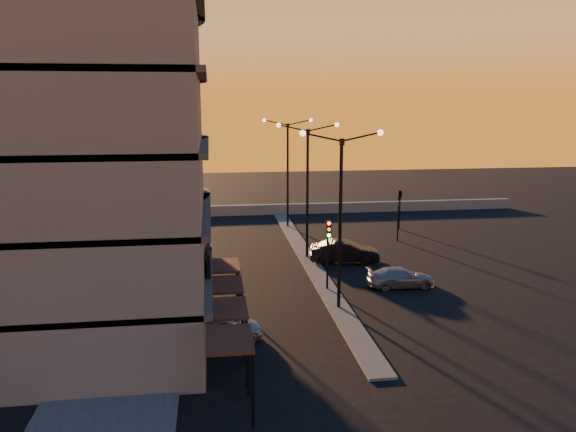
% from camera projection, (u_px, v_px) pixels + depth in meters
% --- Properties ---
extents(ground, '(120.00, 120.00, 0.00)m').
position_uv_depth(ground, '(339.00, 309.00, 30.07)').
color(ground, black).
rests_on(ground, ground).
extents(sidewalk_west, '(5.00, 40.00, 0.12)m').
position_uv_depth(sidewalk_west, '(146.00, 292.00, 32.53)').
color(sidewalk_west, '#474744').
rests_on(sidewalk_west, ground).
extents(median, '(1.20, 36.00, 0.12)m').
position_uv_depth(median, '(307.00, 257.00, 39.76)').
color(median, '#474744').
rests_on(median, ground).
extents(parapet, '(44.00, 0.50, 1.00)m').
position_uv_depth(parapet, '(299.00, 209.00, 55.47)').
color(parapet, slate).
rests_on(parapet, ground).
extents(building, '(14.35, 17.08, 25.00)m').
position_uv_depth(building, '(46.00, 79.00, 25.83)').
color(building, slate).
rests_on(building, ground).
extents(streetlamp_near, '(4.32, 0.32, 9.51)m').
position_uv_depth(streetlamp_near, '(340.00, 206.00, 28.95)').
color(streetlamp_near, black).
rests_on(streetlamp_near, ground).
extents(streetlamp_mid, '(4.32, 0.32, 9.51)m').
position_uv_depth(streetlamp_mid, '(307.00, 180.00, 38.65)').
color(streetlamp_mid, black).
rests_on(streetlamp_mid, ground).
extents(streetlamp_far, '(4.32, 0.32, 9.51)m').
position_uv_depth(streetlamp_far, '(288.00, 164.00, 48.36)').
color(streetlamp_far, black).
rests_on(streetlamp_far, ground).
extents(traffic_light_main, '(0.28, 0.44, 4.25)m').
position_uv_depth(traffic_light_main, '(328.00, 243.00, 32.27)').
color(traffic_light_main, black).
rests_on(traffic_light_main, ground).
extents(signal_east_a, '(0.13, 0.16, 3.60)m').
position_uv_depth(signal_east_a, '(398.00, 217.00, 44.34)').
color(signal_east_a, black).
rests_on(signal_east_a, ground).
extents(signal_east_b, '(0.42, 1.99, 3.60)m').
position_uv_depth(signal_east_b, '(400.00, 194.00, 48.19)').
color(signal_east_b, black).
rests_on(signal_east_b, ground).
extents(car_hatchback, '(4.19, 2.37, 1.35)m').
position_uv_depth(car_hatchback, '(220.00, 329.00, 25.71)').
color(car_hatchback, '#B6BABE').
rests_on(car_hatchback, ground).
extents(car_sedan, '(4.90, 2.29, 1.55)m').
position_uv_depth(car_sedan, '(344.00, 252.00, 38.55)').
color(car_sedan, black).
rests_on(car_sedan, ground).
extents(car_wagon, '(4.04, 1.71, 1.16)m').
position_uv_depth(car_wagon, '(401.00, 277.00, 33.53)').
color(car_wagon, gray).
rests_on(car_wagon, ground).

